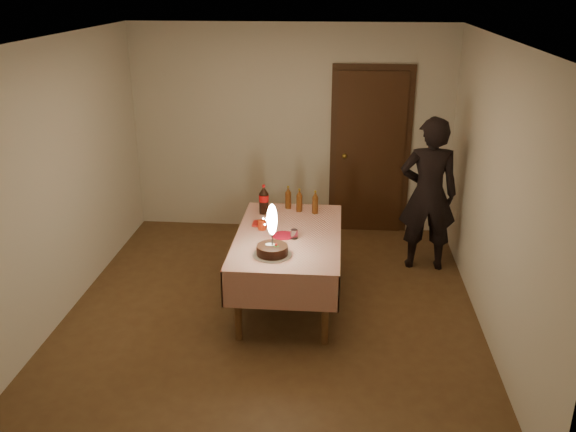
% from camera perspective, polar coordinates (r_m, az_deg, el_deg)
% --- Properties ---
extents(ground, '(4.00, 4.50, 0.01)m').
position_cam_1_polar(ground, '(6.09, -1.50, -8.94)').
color(ground, brown).
rests_on(ground, ground).
extents(room_shell, '(4.04, 4.54, 2.62)m').
position_cam_1_polar(room_shell, '(5.52, -1.23, 6.46)').
color(room_shell, beige).
rests_on(room_shell, ground).
extents(dining_table, '(1.02, 1.72, 0.74)m').
position_cam_1_polar(dining_table, '(5.99, 0.04, -2.58)').
color(dining_table, brown).
rests_on(dining_table, ground).
extents(birthday_cake, '(0.36, 0.36, 0.49)m').
position_cam_1_polar(birthday_cake, '(5.47, -1.48, -2.54)').
color(birthday_cake, white).
rests_on(birthday_cake, dining_table).
extents(red_plate, '(0.22, 0.22, 0.01)m').
position_cam_1_polar(red_plate, '(5.91, -0.45, -1.83)').
color(red_plate, '#B50C24').
rests_on(red_plate, dining_table).
extents(red_cup, '(0.08, 0.08, 0.10)m').
position_cam_1_polar(red_cup, '(6.05, -2.45, -0.83)').
color(red_cup, '#A5260B').
rests_on(red_cup, dining_table).
extents(clear_cup, '(0.07, 0.07, 0.09)m').
position_cam_1_polar(clear_cup, '(5.84, 0.59, -1.70)').
color(clear_cup, silver).
rests_on(clear_cup, dining_table).
extents(napkin_stack, '(0.15, 0.15, 0.02)m').
position_cam_1_polar(napkin_stack, '(6.19, -2.62, -0.70)').
color(napkin_stack, '#AC1913').
rests_on(napkin_stack, dining_table).
extents(cola_bottle, '(0.10, 0.10, 0.32)m').
position_cam_1_polar(cola_bottle, '(6.43, -2.28, 1.54)').
color(cola_bottle, black).
rests_on(cola_bottle, dining_table).
extents(amber_bottle_left, '(0.06, 0.06, 0.25)m').
position_cam_1_polar(amber_bottle_left, '(6.58, 0.01, 1.71)').
color(amber_bottle_left, '#562B0E').
rests_on(amber_bottle_left, dining_table).
extents(amber_bottle_right, '(0.06, 0.06, 0.25)m').
position_cam_1_polar(amber_bottle_right, '(6.45, 2.56, 1.24)').
color(amber_bottle_right, '#562B0E').
rests_on(amber_bottle_right, dining_table).
extents(amber_bottle_mid, '(0.06, 0.06, 0.25)m').
position_cam_1_polar(amber_bottle_mid, '(6.50, 1.07, 1.44)').
color(amber_bottle_mid, '#562B0E').
rests_on(amber_bottle_mid, dining_table).
extents(photographer, '(0.64, 0.46, 1.73)m').
position_cam_1_polar(photographer, '(6.84, 12.99, 2.01)').
color(photographer, black).
rests_on(photographer, ground).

